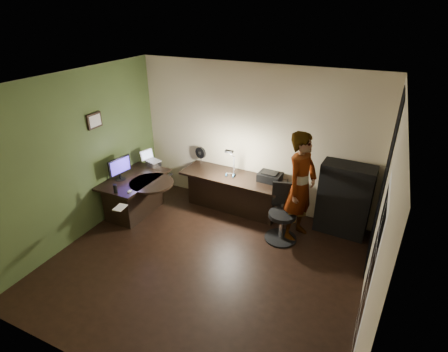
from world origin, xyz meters
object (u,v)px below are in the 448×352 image
at_px(desk_right, 232,193).
at_px(cabinet, 344,199).
at_px(desk_left, 136,196).
at_px(monitor, 119,172).
at_px(person, 300,187).
at_px(office_chair, 282,215).

height_order(desk_right, cabinet, cabinet).
bearing_deg(cabinet, desk_right, -171.81).
bearing_deg(desk_left, cabinet, 16.44).
height_order(monitor, person, person).
bearing_deg(cabinet, person, -142.28).
relative_size(cabinet, monitor, 2.70).
bearing_deg(desk_right, person, -9.92).
bearing_deg(office_chair, cabinet, 23.41).
distance_m(cabinet, office_chair, 1.10).
bearing_deg(desk_left, desk_right, 29.16).
height_order(desk_left, monitor, monitor).
distance_m(desk_left, office_chair, 2.73).
distance_m(cabinet, monitor, 3.93).
distance_m(desk_left, person, 3.01).
xyz_separation_m(monitor, person, (3.09, 0.70, 0.05)).
bearing_deg(desk_left, person, 11.64).
height_order(cabinet, monitor, cabinet).
xyz_separation_m(desk_right, monitor, (-1.77, -0.99, 0.51)).
height_order(desk_left, person, person).
bearing_deg(desk_right, monitor, -148.10).
relative_size(desk_right, office_chair, 2.01).
xyz_separation_m(office_chair, person, (0.20, 0.22, 0.45)).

